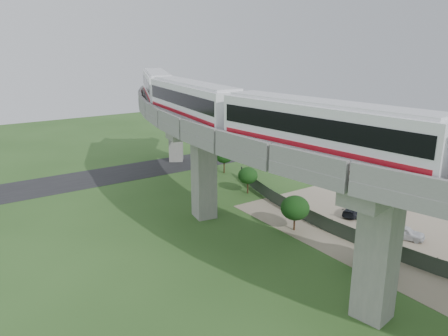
# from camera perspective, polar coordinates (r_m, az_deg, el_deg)

# --- Properties ---
(ground) EXTENTS (160.00, 160.00, 0.00)m
(ground) POSITION_cam_1_polar(r_m,az_deg,el_deg) (37.44, 4.81, -11.60)
(ground) COLOR #2E5220
(ground) RESTS_ON ground
(dirt_lot) EXTENTS (18.00, 26.00, 0.04)m
(dirt_lot) POSITION_cam_1_polar(r_m,az_deg,el_deg) (45.73, 20.35, -7.27)
(dirt_lot) COLOR gray
(dirt_lot) RESTS_ON ground
(asphalt_road) EXTENTS (60.00, 8.00, 0.03)m
(asphalt_road) POSITION_cam_1_polar(r_m,az_deg,el_deg) (61.93, -12.89, -0.61)
(asphalt_road) COLOR #232326
(asphalt_road) RESTS_ON ground
(viaduct) EXTENTS (19.58, 73.98, 11.40)m
(viaduct) POSITION_cam_1_polar(r_m,az_deg,el_deg) (36.70, 9.82, 2.76)
(viaduct) COLOR #99968E
(viaduct) RESTS_ON ground
(metro_train) EXTENTS (11.04, 61.34, 3.64)m
(metro_train) POSITION_cam_1_polar(r_m,az_deg,el_deg) (33.27, 6.52, 7.25)
(metro_train) COLOR white
(metro_train) RESTS_ON ground
(fence) EXTENTS (3.87, 38.73, 1.50)m
(fence) POSITION_cam_1_polar(r_m,az_deg,el_deg) (43.40, 14.98, -7.00)
(fence) COLOR #2D382D
(fence) RESTS_ON ground
(tree_0) EXTENTS (2.47, 2.47, 3.54)m
(tree_0) POSITION_cam_1_polar(r_m,az_deg,el_deg) (59.72, 0.01, 1.65)
(tree_0) COLOR #382314
(tree_0) RESTS_ON ground
(tree_1) EXTENTS (2.33, 2.33, 3.21)m
(tree_1) POSITION_cam_1_polar(r_m,az_deg,el_deg) (51.69, 3.14, -0.99)
(tree_1) COLOR #382314
(tree_1) RESTS_ON ground
(tree_2) EXTENTS (2.75, 2.75, 3.47)m
(tree_2) POSITION_cam_1_polar(r_m,az_deg,el_deg) (41.97, 9.26, -5.17)
(tree_2) COLOR #382314
(tree_2) RESTS_ON ground
(tree_3) EXTENTS (3.08, 3.08, 3.19)m
(tree_3) POSITION_cam_1_polar(r_m,az_deg,el_deg) (36.88, 19.11, -9.70)
(tree_3) COLOR #382314
(tree_3) RESTS_ON ground
(car_white) EXTENTS (2.89, 3.85, 1.22)m
(car_white) POSITION_cam_1_polar(r_m,az_deg,el_deg) (43.63, 22.47, -7.73)
(car_white) COLOR white
(car_white) RESTS_ON dirt_lot
(car_red) EXTENTS (3.87, 4.05, 1.37)m
(car_red) POSITION_cam_1_polar(r_m,az_deg,el_deg) (51.14, 20.36, -3.95)
(car_red) COLOR #AC0F14
(car_red) RESTS_ON dirt_lot
(car_dark) EXTENTS (4.09, 2.76, 1.10)m
(car_dark) POSITION_cam_1_polar(r_m,az_deg,el_deg) (47.60, 16.65, -5.26)
(car_dark) COLOR black
(car_dark) RESTS_ON dirt_lot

